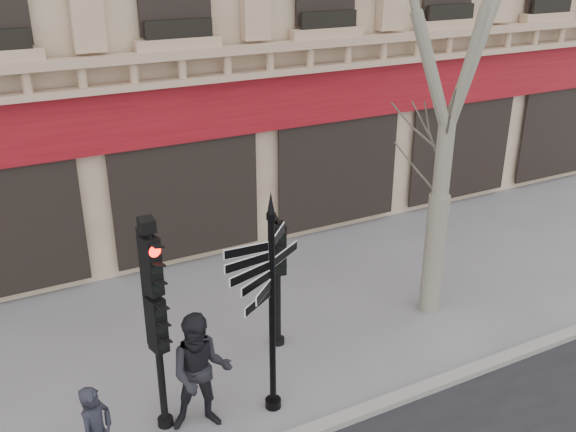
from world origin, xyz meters
name	(u,v)px	position (x,y,z in m)	size (l,w,h in m)	color
ground	(287,378)	(0.00, 0.00, 0.00)	(80.00, 80.00, 0.00)	#5C5B60
kerb	(329,424)	(0.00, -1.40, 0.06)	(80.00, 0.25, 0.12)	gray
fingerpost	(272,269)	(-0.55, -0.56, 2.52)	(2.05, 2.05, 3.76)	black
traffic_signal_main	(154,302)	(-2.23, -0.16, 2.23)	(0.45, 0.36, 3.53)	black
traffic_signal_secondary	(278,261)	(0.32, 0.99, 1.73)	(0.48, 0.39, 2.49)	black
pedestrian_b	(201,373)	(-1.70, -0.43, 0.99)	(0.96, 0.75, 1.98)	black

